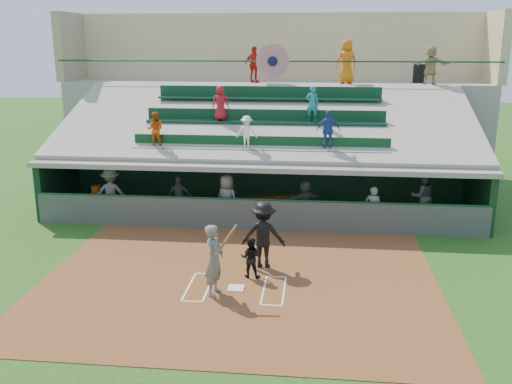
# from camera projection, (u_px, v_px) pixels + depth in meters

# --- Properties ---
(ground) EXTENTS (100.00, 100.00, 0.00)m
(ground) POSITION_uv_depth(u_px,v_px,m) (236.00, 289.00, 15.41)
(ground) COLOR #204B15
(ground) RESTS_ON ground
(dirt_slab) EXTENTS (11.00, 9.00, 0.02)m
(dirt_slab) POSITION_uv_depth(u_px,v_px,m) (239.00, 281.00, 15.89)
(dirt_slab) COLOR brown
(dirt_slab) RESTS_ON ground
(home_plate) EXTENTS (0.43, 0.43, 0.03)m
(home_plate) POSITION_uv_depth(u_px,v_px,m) (236.00, 288.00, 15.41)
(home_plate) COLOR white
(home_plate) RESTS_ON dirt_slab
(batters_box_chalk) EXTENTS (2.65, 1.85, 0.01)m
(batters_box_chalk) POSITION_uv_depth(u_px,v_px,m) (236.00, 288.00, 15.41)
(batters_box_chalk) COLOR white
(batters_box_chalk) RESTS_ON dirt_slab
(dugout_floor) EXTENTS (16.00, 3.50, 0.04)m
(dugout_floor) POSITION_uv_depth(u_px,v_px,m) (261.00, 215.00, 21.89)
(dugout_floor) COLOR gray
(dugout_floor) RESTS_ON ground
(concourse_slab) EXTENTS (20.00, 3.00, 4.60)m
(concourse_slab) POSITION_uv_depth(u_px,v_px,m) (275.00, 129.00, 27.79)
(concourse_slab) COLOR gray
(concourse_slab) RESTS_ON ground
(grandstand) EXTENTS (20.40, 10.40, 7.80)m
(grandstand) POSITION_uv_depth(u_px,v_px,m) (269.00, 141.00, 24.93)
(grandstand) COLOR #4A4F4A
(grandstand) RESTS_ON ground
(batter_at_plate) EXTENTS (0.92, 0.81, 1.95)m
(batter_at_plate) POSITION_uv_depth(u_px,v_px,m) (214.00, 260.00, 14.83)
(batter_at_plate) COLOR #585A55
(batter_at_plate) RESTS_ON dirt_slab
(catcher) EXTENTS (0.58, 0.46, 1.17)m
(catcher) POSITION_uv_depth(u_px,v_px,m) (250.00, 257.00, 16.03)
(catcher) COLOR black
(catcher) RESTS_ON dirt_slab
(home_umpire) EXTENTS (1.30, 0.77, 1.98)m
(home_umpire) POSITION_uv_depth(u_px,v_px,m) (263.00, 235.00, 16.69)
(home_umpire) COLOR black
(home_umpire) RESTS_ON dirt_slab
(dugout_bench) EXTENTS (12.53, 5.54, 0.40)m
(dugout_bench) POSITION_uv_depth(u_px,v_px,m) (258.00, 201.00, 22.95)
(dugout_bench) COLOR brown
(dugout_bench) RESTS_ON dugout_floor
(white_table) EXTENTS (0.83, 0.63, 0.71)m
(white_table) POSITION_uv_depth(u_px,v_px,m) (96.00, 205.00, 21.90)
(white_table) COLOR white
(white_table) RESTS_ON dugout_floor
(water_cooler) EXTENTS (0.39, 0.39, 0.39)m
(water_cooler) POSITION_uv_depth(u_px,v_px,m) (97.00, 191.00, 21.81)
(water_cooler) COLOR #C6480B
(water_cooler) RESTS_ON white_table
(dugout_player_a) EXTENTS (1.34, 0.91, 1.92)m
(dugout_player_a) POSITION_uv_depth(u_px,v_px,m) (111.00, 193.00, 21.21)
(dugout_player_a) COLOR #545652
(dugout_player_a) RESTS_ON dugout_floor
(dugout_player_b) EXTENTS (0.91, 0.39, 1.55)m
(dugout_player_b) POSITION_uv_depth(u_px,v_px,m) (179.00, 197.00, 21.44)
(dugout_player_b) COLOR #52544F
(dugout_player_b) RESTS_ON dugout_floor
(dugout_player_c) EXTENTS (1.07, 0.95, 1.84)m
(dugout_player_c) POSITION_uv_depth(u_px,v_px,m) (227.00, 200.00, 20.52)
(dugout_player_c) COLOR #565954
(dugout_player_c) RESTS_ON dugout_floor
(dugout_player_d) EXTENTS (1.50, 1.06, 1.56)m
(dugout_player_d) POSITION_uv_depth(u_px,v_px,m) (305.00, 201.00, 20.90)
(dugout_player_d) COLOR #535551
(dugout_player_d) RESTS_ON dugout_floor
(dugout_player_e) EXTENTS (0.66, 0.51, 1.60)m
(dugout_player_e) POSITION_uv_depth(u_px,v_px,m) (373.00, 209.00, 19.82)
(dugout_player_e) COLOR #595C57
(dugout_player_e) RESTS_ON dugout_floor
(dugout_player_f) EXTENTS (1.05, 0.90, 1.87)m
(dugout_player_f) POSITION_uv_depth(u_px,v_px,m) (422.00, 196.00, 20.92)
(dugout_player_f) COLOR #535550
(dugout_player_f) RESTS_ON dugout_floor
(trash_bin) EXTENTS (0.56, 0.56, 0.84)m
(trash_bin) POSITION_uv_depth(u_px,v_px,m) (419.00, 74.00, 26.28)
(trash_bin) COLOR black
(trash_bin) RESTS_ON concourse_slab
(concourse_staff_a) EXTENTS (1.05, 0.75, 1.66)m
(concourse_staff_a) POSITION_uv_depth(u_px,v_px,m) (254.00, 64.00, 26.29)
(concourse_staff_a) COLOR red
(concourse_staff_a) RESTS_ON concourse_slab
(concourse_staff_b) EXTENTS (1.10, 0.87, 1.96)m
(concourse_staff_b) POSITION_uv_depth(u_px,v_px,m) (346.00, 62.00, 25.52)
(concourse_staff_b) COLOR orange
(concourse_staff_b) RESTS_ON concourse_slab
(concourse_staff_c) EXTENTS (1.64, 0.94, 1.69)m
(concourse_staff_c) POSITION_uv_depth(u_px,v_px,m) (431.00, 65.00, 25.01)
(concourse_staff_c) COLOR tan
(concourse_staff_c) RESTS_ON concourse_slab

